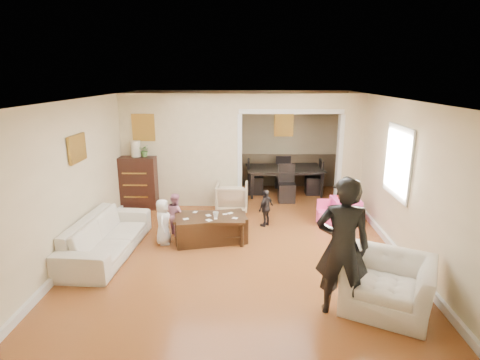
{
  "coord_description": "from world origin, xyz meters",
  "views": [
    {
      "loc": [
        0.16,
        -6.89,
        2.98
      ],
      "look_at": [
        0.0,
        0.2,
        1.05
      ],
      "focal_mm": 28.84,
      "sensor_mm": 36.0,
      "label": 1
    }
  ],
  "objects_px": {
    "coffee_cup": "(216,215)",
    "child_kneel_a": "(163,222)",
    "coffee_table": "(211,228)",
    "sofa": "(107,236)",
    "cyan_cup": "(342,197)",
    "child_kneel_b": "(176,214)",
    "dining_table": "(284,181)",
    "play_table": "(345,210)",
    "dresser": "(138,182)",
    "armchair_front": "(387,284)",
    "child_toddler": "(266,208)",
    "table_lamp": "(136,149)",
    "armchair_back": "(232,197)",
    "adult_person": "(342,247)"
  },
  "relations": [
    {
      "from": "coffee_cup",
      "to": "child_kneel_a",
      "type": "distance_m",
      "value": 0.96
    },
    {
      "from": "coffee_table",
      "to": "sofa",
      "type": "bearing_deg",
      "value": -161.32
    },
    {
      "from": "cyan_cup",
      "to": "child_kneel_b",
      "type": "relative_size",
      "value": 0.1
    },
    {
      "from": "coffee_table",
      "to": "child_kneel_a",
      "type": "height_order",
      "value": "child_kneel_a"
    },
    {
      "from": "dining_table",
      "to": "child_kneel_b",
      "type": "height_order",
      "value": "child_kneel_b"
    },
    {
      "from": "play_table",
      "to": "dresser",
      "type": "bearing_deg",
      "value": 169.25
    },
    {
      "from": "child_kneel_a",
      "to": "child_kneel_b",
      "type": "distance_m",
      "value": 0.47
    },
    {
      "from": "armchair_front",
      "to": "child_toddler",
      "type": "height_order",
      "value": "child_toddler"
    },
    {
      "from": "coffee_cup",
      "to": "dining_table",
      "type": "bearing_deg",
      "value": 63.42
    },
    {
      "from": "coffee_table",
      "to": "child_toddler",
      "type": "relative_size",
      "value": 1.66
    },
    {
      "from": "sofa",
      "to": "cyan_cup",
      "type": "xyz_separation_m",
      "value": [
        4.34,
        1.52,
        0.24
      ]
    },
    {
      "from": "table_lamp",
      "to": "coffee_cup",
      "type": "relative_size",
      "value": 3.36
    },
    {
      "from": "cyan_cup",
      "to": "child_kneel_a",
      "type": "bearing_deg",
      "value": -162.58
    },
    {
      "from": "coffee_cup",
      "to": "play_table",
      "type": "distance_m",
      "value": 2.83
    },
    {
      "from": "dining_table",
      "to": "child_toddler",
      "type": "relative_size",
      "value": 2.52
    },
    {
      "from": "armchair_back",
      "to": "adult_person",
      "type": "height_order",
      "value": "adult_person"
    },
    {
      "from": "dresser",
      "to": "child_toddler",
      "type": "relative_size",
      "value": 1.56
    },
    {
      "from": "play_table",
      "to": "adult_person",
      "type": "height_order",
      "value": "adult_person"
    },
    {
      "from": "cyan_cup",
      "to": "coffee_cup",
      "type": "bearing_deg",
      "value": -158.56
    },
    {
      "from": "armchair_back",
      "to": "coffee_cup",
      "type": "distance_m",
      "value": 1.72
    },
    {
      "from": "armchair_back",
      "to": "table_lamp",
      "type": "height_order",
      "value": "table_lamp"
    },
    {
      "from": "armchair_back",
      "to": "coffee_table",
      "type": "distance_m",
      "value": 1.67
    },
    {
      "from": "coffee_cup",
      "to": "adult_person",
      "type": "height_order",
      "value": "adult_person"
    },
    {
      "from": "sofa",
      "to": "table_lamp",
      "type": "bearing_deg",
      "value": 6.08
    },
    {
      "from": "armchair_front",
      "to": "adult_person",
      "type": "xyz_separation_m",
      "value": [
        -0.64,
        -0.09,
        0.56
      ]
    },
    {
      "from": "dresser",
      "to": "child_kneel_b",
      "type": "height_order",
      "value": "dresser"
    },
    {
      "from": "child_toddler",
      "to": "dining_table",
      "type": "bearing_deg",
      "value": -157.63
    },
    {
      "from": "adult_person",
      "to": "armchair_back",
      "type": "bearing_deg",
      "value": -60.11
    },
    {
      "from": "coffee_cup",
      "to": "cyan_cup",
      "type": "distance_m",
      "value": 2.7
    },
    {
      "from": "table_lamp",
      "to": "coffee_cup",
      "type": "height_order",
      "value": "table_lamp"
    },
    {
      "from": "armchair_back",
      "to": "cyan_cup",
      "type": "height_order",
      "value": "armchair_back"
    },
    {
      "from": "armchair_front",
      "to": "play_table",
      "type": "xyz_separation_m",
      "value": [
        0.21,
        3.1,
        -0.1
      ]
    },
    {
      "from": "sofa",
      "to": "cyan_cup",
      "type": "bearing_deg",
      "value": -67.43
    },
    {
      "from": "sofa",
      "to": "armchair_back",
      "type": "bearing_deg",
      "value": -39.44
    },
    {
      "from": "armchair_back",
      "to": "play_table",
      "type": "height_order",
      "value": "armchair_back"
    },
    {
      "from": "adult_person",
      "to": "sofa",
      "type": "bearing_deg",
      "value": -16.22
    },
    {
      "from": "play_table",
      "to": "child_kneel_b",
      "type": "xyz_separation_m",
      "value": [
        -3.41,
        -0.69,
        0.15
      ]
    },
    {
      "from": "coffee_table",
      "to": "dining_table",
      "type": "relative_size",
      "value": 0.66
    },
    {
      "from": "adult_person",
      "to": "coffee_table",
      "type": "bearing_deg",
      "value": -41.74
    },
    {
      "from": "dresser",
      "to": "coffee_cup",
      "type": "xyz_separation_m",
      "value": [
        1.95,
        -1.9,
        -0.07
      ]
    },
    {
      "from": "armchair_back",
      "to": "dining_table",
      "type": "distance_m",
      "value": 1.88
    },
    {
      "from": "coffee_table",
      "to": "play_table",
      "type": "height_order",
      "value": "play_table"
    },
    {
      "from": "cyan_cup",
      "to": "adult_person",
      "type": "bearing_deg",
      "value": -103.42
    },
    {
      "from": "play_table",
      "to": "child_kneel_a",
      "type": "height_order",
      "value": "child_kneel_a"
    },
    {
      "from": "sofa",
      "to": "child_toddler",
      "type": "height_order",
      "value": "child_toddler"
    },
    {
      "from": "dining_table",
      "to": "child_kneel_a",
      "type": "height_order",
      "value": "child_kneel_a"
    },
    {
      "from": "dresser",
      "to": "child_kneel_b",
      "type": "bearing_deg",
      "value": -53.5
    },
    {
      "from": "play_table",
      "to": "armchair_front",
      "type": "bearing_deg",
      "value": -93.88
    },
    {
      "from": "table_lamp",
      "to": "armchair_front",
      "type": "bearing_deg",
      "value": -42.37
    },
    {
      "from": "sofa",
      "to": "child_toddler",
      "type": "distance_m",
      "value": 3.08
    }
  ]
}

